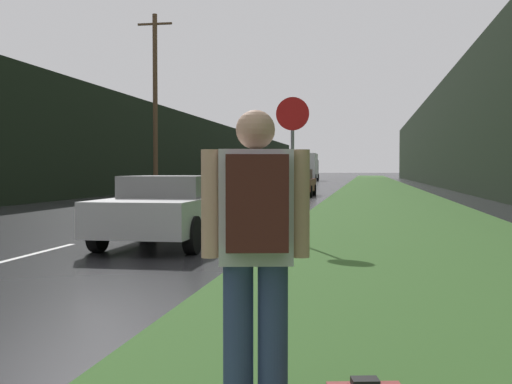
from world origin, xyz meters
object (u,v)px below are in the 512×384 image
object	(u,v)px
car_passing_near	(168,209)
car_oncoming	(281,178)
stop_sign	(292,154)
delivery_truck	(308,167)
hitchhiker_with_backpack	(256,244)
car_passing_far	(297,183)

from	to	relation	value
car_passing_near	car_oncoming	distance (m)	45.90
stop_sign	car_passing_near	xyz separation A→B (m)	(-2.42, -0.71, -1.11)
delivery_truck	stop_sign	bearing A→B (deg)	-85.08
stop_sign	car_passing_near	world-z (taller)	stop_sign
hitchhiker_with_backpack	car_oncoming	world-z (taller)	hitchhiker_with_backpack
stop_sign	car_oncoming	xyz separation A→B (m)	(-6.22, 45.03, -1.05)
stop_sign	hitchhiker_with_backpack	bearing A→B (deg)	-84.76
car_passing_near	car_passing_far	distance (m)	24.05
stop_sign	car_passing_far	distance (m)	23.49
hitchhiker_with_backpack	car_passing_far	bearing A→B (deg)	84.05
car_passing_near	car_passing_far	size ratio (longest dim) A/B	1.01
stop_sign	car_oncoming	distance (m)	45.47
car_passing_near	stop_sign	bearing A→B (deg)	-163.58
car_passing_far	delivery_truck	xyz separation A→B (m)	(-3.80, 48.86, 1.14)
stop_sign	car_passing_far	world-z (taller)	stop_sign
stop_sign	car_passing_far	xyz separation A→B (m)	(-2.42, 23.34, -1.07)
car_passing_far	stop_sign	bearing A→B (deg)	95.93
car_oncoming	car_passing_near	bearing A→B (deg)	-85.26
car_oncoming	hitchhiker_with_backpack	bearing A→B (deg)	-82.59
hitchhiker_with_backpack	car_oncoming	distance (m)	54.85
car_passing_near	delivery_truck	xyz separation A→B (m)	(-3.80, 72.91, 1.17)
hitchhiker_with_backpack	car_passing_near	world-z (taller)	hitchhiker_with_backpack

